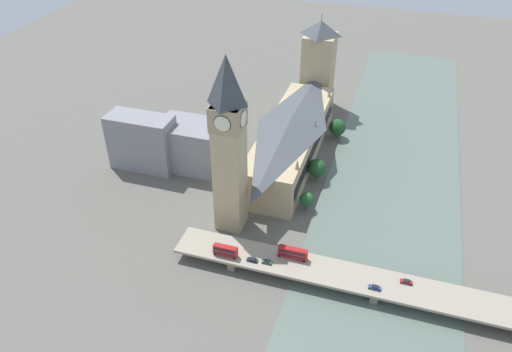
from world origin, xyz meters
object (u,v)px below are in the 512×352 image
object	(u,v)px
parliament_hall	(291,138)
double_decker_bus_mid	(225,250)
victoria_tower	(318,66)
road_bridge	(376,284)
clock_tower	(229,143)
car_northbound_tail	(267,262)
car_southbound_lead	(252,260)
car_northbound_lead	(406,282)
car_northbound_mid	(375,287)
double_decker_bus_lead	(293,253)

from	to	relation	value
parliament_hall	double_decker_bus_mid	bearing A→B (deg)	86.53
victoria_tower	road_bridge	distance (m)	156.86
clock_tower	car_northbound_tail	world-z (taller)	clock_tower
clock_tower	car_southbound_lead	world-z (taller)	clock_tower
parliament_hall	victoria_tower	bearing A→B (deg)	-89.95
victoria_tower	car_northbound_tail	distance (m)	150.27
double_decker_bus_mid	car_southbound_lead	size ratio (longest dim) A/B	2.31
car_northbound_lead	car_northbound_mid	bearing A→B (deg)	30.42
parliament_hall	victoria_tower	xyz separation A→B (m)	(0.06, -63.55, 14.69)
clock_tower	double_decker_bus_lead	world-z (taller)	clock_tower
road_bridge	double_decker_bus_mid	bearing A→B (deg)	3.73
car_northbound_mid	clock_tower	bearing A→B (deg)	-20.86
parliament_hall	car_northbound_lead	xyz separation A→B (m)	(-65.01, 78.92, -6.53)
car_northbound_lead	double_decker_bus_mid	bearing A→B (deg)	5.46
double_decker_bus_mid	car_northbound_tail	world-z (taller)	double_decker_bus_mid
victoria_tower	car_southbound_lead	size ratio (longest dim) A/B	13.56
road_bridge	car_northbound_lead	xyz separation A→B (m)	(-10.58, -2.83, 1.72)
double_decker_bus_lead	car_northbound_mid	size ratio (longest dim) A/B	2.59
double_decker_bus_lead	car_northbound_lead	bearing A→B (deg)	179.76
parliament_hall	car_northbound_mid	distance (m)	101.24
car_southbound_lead	clock_tower	bearing A→B (deg)	-54.41
parliament_hall	road_bridge	size ratio (longest dim) A/B	0.62
parliament_hall	double_decker_bus_mid	world-z (taller)	parliament_hall
road_bridge	car_northbound_mid	size ratio (longest dim) A/B	35.16
clock_tower	double_decker_bus_mid	xyz separation A→B (m)	(-6.74, 25.35, -34.00)
parliament_hall	car_northbound_lead	distance (m)	102.45
double_decker_bus_lead	double_decker_bus_mid	size ratio (longest dim) A/B	1.18
parliament_hall	car_southbound_lead	world-z (taller)	parliament_hall
road_bridge	car_northbound_tail	xyz separation A→B (m)	(42.56, 2.98, 1.65)
clock_tower	car_northbound_mid	xyz separation A→B (m)	(-65.92, 25.11, -35.96)
car_northbound_tail	car_southbound_lead	bearing A→B (deg)	6.77
victoria_tower	road_bridge	xyz separation A→B (m)	(-54.48, 145.29, -22.95)
double_decker_bus_lead	car_northbound_tail	world-z (taller)	double_decker_bus_lead
parliament_hall	double_decker_bus_lead	bearing A→B (deg)	104.75
clock_tower	car_southbound_lead	distance (m)	47.44
double_decker_bus_lead	double_decker_bus_mid	xyz separation A→B (m)	(25.91, 6.90, -0.01)
double_decker_bus_lead	car_northbound_lead	distance (m)	44.33
parliament_hall	double_decker_bus_lead	size ratio (longest dim) A/B	8.47
victoria_tower	car_southbound_lead	distance (m)	150.60
double_decker_bus_mid	car_northbound_lead	distance (m)	70.54
clock_tower	car_northbound_lead	world-z (taller)	clock_tower
double_decker_bus_lead	clock_tower	bearing A→B (deg)	-29.47
clock_tower	road_bridge	xyz separation A→B (m)	(-66.36, 21.47, -37.68)
car_northbound_tail	car_northbound_mid	bearing A→B (deg)	179.10
double_decker_bus_lead	double_decker_bus_mid	bearing A→B (deg)	14.91
car_northbound_mid	victoria_tower	bearing A→B (deg)	-70.06
car_northbound_tail	car_southbound_lead	xyz separation A→B (m)	(5.81, 0.69, 0.05)
clock_tower	victoria_tower	world-z (taller)	clock_tower
road_bridge	car_northbound_lead	size ratio (longest dim) A/B	36.23
double_decker_bus_mid	car_northbound_tail	xyz separation A→B (m)	(-17.06, -0.90, -2.02)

